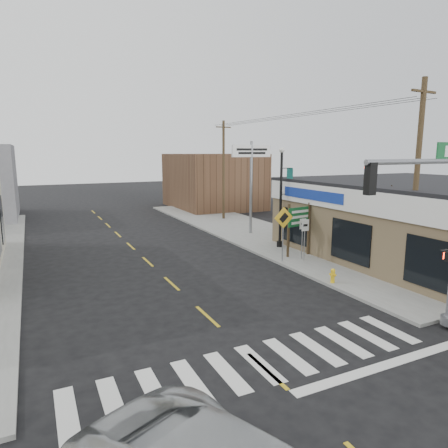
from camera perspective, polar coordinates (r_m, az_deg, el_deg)
name	(u,v)px	position (r m, az deg, el deg)	size (l,w,h in m)	color
ground	(267,371)	(11.48, 6.10, -20.10)	(140.00, 140.00, 0.00)	black
sidewalk_right	(279,241)	(26.35, 7.80, -2.40)	(6.00, 38.00, 0.13)	gray
center_line	(172,283)	(18.15, -7.50, -8.42)	(0.12, 56.00, 0.01)	gold
crosswalk	(259,363)	(11.77, 5.01, -19.22)	(11.00, 2.20, 0.01)	silver
thrift_store	(434,222)	(24.77, 27.86, 0.25)	(12.00, 14.00, 4.00)	brown
bldg_distant_right	(213,181)	(42.20, -1.56, 6.18)	(8.00, 10.00, 5.60)	brown
traffic_signal_pole	(445,221)	(14.12, 29.05, 0.33)	(4.69, 0.37, 5.95)	gray
guide_sign	(299,222)	(22.17, 10.70, 0.26)	(1.67, 0.14, 2.92)	#473621
fire_hydrant	(333,275)	(18.26, 15.28, -7.04)	(0.20, 0.20, 0.64)	yellow
ped_crossing_sign	(283,225)	(20.87, 8.48, -0.08)	(1.12, 0.08, 2.88)	gray
lamp_post	(282,190)	(23.97, 8.26, 4.80)	(0.77, 0.60, 5.92)	black
dance_center_sign	(251,164)	(27.91, 3.92, 8.57)	(3.01, 0.19, 6.40)	gray
bare_tree	(406,192)	(20.60, 24.60, 4.13)	(2.41, 2.41, 4.83)	black
shrub_front	(386,262)	(20.71, 22.10, -5.00)	(1.29, 1.29, 0.97)	#133516
shrub_back	(356,250)	(22.99, 18.39, -3.52)	(1.06, 1.06, 0.79)	black
utility_pole_near	(416,183)	(18.41, 25.75, 5.34)	(1.50, 0.22, 8.60)	#493C1E
utility_pole_far	(224,169)	(34.10, -0.07, 7.83)	(1.43, 0.21, 8.24)	#43331F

